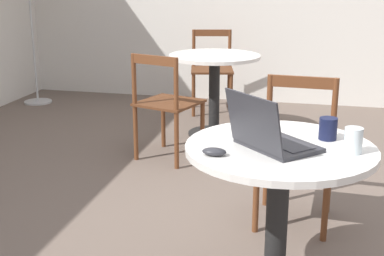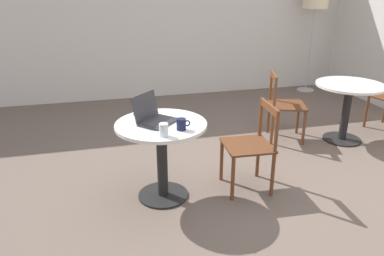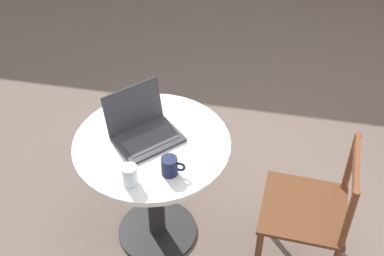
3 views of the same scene
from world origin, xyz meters
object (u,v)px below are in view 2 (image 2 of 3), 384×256
Objects in this scene: cafe_table_near at (162,143)px; mug at (182,124)px; drinking_glass at (164,130)px; mouse at (136,114)px; chair_near_right at (252,146)px; cafe_table_mid at (348,99)px; chair_mid_left at (284,106)px; laptop at (154,117)px; floor_lamp at (315,6)px.

mug reaches higher than cafe_table_near.
cafe_table_near is 0.39m from drinking_glass.
mouse is 0.84× the size of mug.
cafe_table_near is 8.22× the size of mouse.
mouse is at bearing 164.14° from chair_near_right.
cafe_table_mid is 1.82m from chair_near_right.
chair_near_right is 1.00× the size of chair_mid_left.
chair_mid_left is 2.07m from laptop.
laptop is 4.00× the size of drinking_glass.
floor_lamp is at bearing 45.17° from drinking_glass.
cafe_table_mid is at bearing -108.86° from floor_lamp.
cafe_table_near is 0.96× the size of chair_mid_left.
laptop is 0.31m from mug.
mouse is at bearing 126.43° from mug.
floor_lamp is (3.24, 2.99, 0.97)m from cafe_table_near.
chair_mid_left is at bearing 36.51° from drinking_glass.
mouse is at bearing 106.35° from drinking_glass.
laptop reaches higher than mug.
cafe_table_near is 7.62× the size of drinking_glass.
cafe_table_near is at bearing 126.18° from mug.
laptop reaches higher than cafe_table_mid.
drinking_glass is (0.03, -0.33, 0.00)m from laptop.
chair_mid_left is at bearing 37.13° from mug.
cafe_table_mid is 2.54m from floor_lamp.
mouse is (-1.93, -0.76, 0.31)m from chair_mid_left.
chair_near_right is at bearing 15.71° from drinking_glass.
drinking_glass is (-3.27, -3.29, -0.72)m from floor_lamp.
floor_lamp is 14.37× the size of mug.
drinking_glass reaches higher than cafe_table_mid.
cafe_table_mid is 6.87× the size of mug.
mug is (0.33, -0.45, 0.03)m from mouse.
chair_near_right is at bearing 11.87° from mug.
chair_near_right is at bearing -5.29° from laptop.
cafe_table_mid is 7.62× the size of drinking_glass.
drinking_glass is (-1.77, -1.31, 0.35)m from chair_mid_left.
cafe_table_mid is at bearing 17.21° from cafe_table_near.
chair_near_right is 0.98m from laptop.
chair_mid_left is 7.19× the size of mug.
floor_lamp is (1.50, 1.98, 1.07)m from chair_mid_left.
drinking_glass is (0.16, -0.55, 0.04)m from mouse.
floor_lamp reaches higher than drinking_glass.
drinking_glass is at bearing -95.20° from cafe_table_near.
chair_mid_left is 2.71m from floor_lamp.
cafe_table_mid is at bearing -18.13° from chair_mid_left.
chair_near_right is 4.00m from floor_lamp.
chair_mid_left is at bearing 21.50° from mouse.
cafe_table_mid is 2.73m from mouse.
chair_near_right is (0.86, -0.05, -0.10)m from cafe_table_near.
chair_near_right is 8.60× the size of mouse.
chair_mid_left is at bearing -127.17° from floor_lamp.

